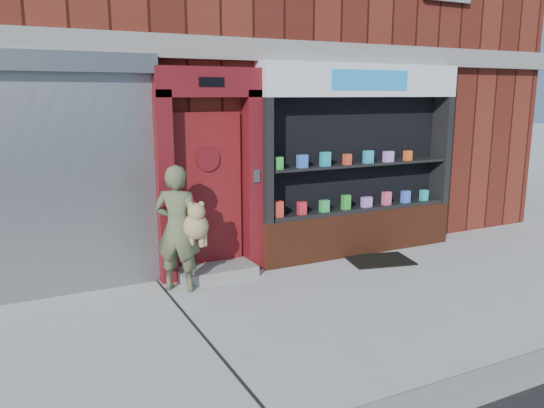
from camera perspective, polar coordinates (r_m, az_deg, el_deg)
ground at (r=6.52m, az=5.73°, el=-11.24°), size 80.00×80.00×0.00m
curb at (r=5.01m, az=19.71°, el=-18.65°), size 60.00×0.30×0.12m
building at (r=11.61m, az=-10.72°, el=18.74°), size 12.00×8.16×8.00m
shutter_bay at (r=7.04m, az=-24.47°, el=3.98°), size 3.10×0.30×3.04m
red_door_bay at (r=7.43m, az=-6.70°, el=3.27°), size 1.52×0.58×2.90m
pharmacy_bay at (r=8.57m, az=9.34°, el=3.74°), size 3.50×0.41×3.00m
woman at (r=6.97m, az=-9.90°, el=-2.55°), size 0.74×0.68×1.67m
doormat at (r=8.44m, az=11.50°, el=-5.94°), size 1.08×0.87×0.02m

